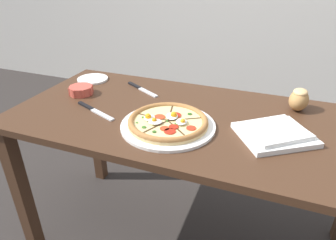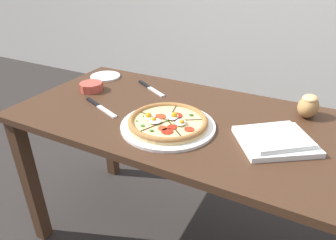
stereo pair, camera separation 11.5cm
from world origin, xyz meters
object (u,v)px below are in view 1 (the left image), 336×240
Objects in this scene: napkin_folded at (275,133)px; knife_main at (95,111)px; dining_table at (195,139)px; bread_piece_near at (299,99)px; pizza at (168,123)px; ramekin_bowl at (81,90)px; side_saucer at (93,79)px; knife_spare at (142,89)px.

napkin_folded is 1.41× the size of knife_main.
dining_table is 0.48m from bread_piece_near.
bread_piece_near is (0.47, 0.34, 0.03)m from pizza.
bread_piece_near is at bearing 74.36° from napkin_folded.
ramekin_bowl is 0.20m from side_saucer.
dining_table is at bearing -19.10° from side_saucer.
knife_main is 1.42× the size of side_saucer.
ramekin_bowl reaches higher than dining_table.
napkin_folded is at bearing -15.69° from side_saucer.
pizza is 0.66m from side_saucer.
bread_piece_near reaches higher than knife_main.
bread_piece_near is at bearing 32.37° from knife_spare.
knife_spare is at bearing -176.94° from bread_piece_near.
ramekin_bowl is at bearing 162.32° from knife_main.
bread_piece_near is 0.56× the size of knife_spare.
pizza reaches higher than side_saucer.
pizza reaches higher than knife_spare.
side_saucer is (-0.57, 0.34, -0.01)m from pizza.
napkin_folded is 1.54× the size of knife_spare.
knife_main is (-0.42, -0.10, 0.11)m from dining_table.
ramekin_bowl is (-0.51, 0.15, 0.00)m from pizza.
bread_piece_near is (0.98, 0.19, 0.03)m from ramekin_bowl.
pizza reaches higher than napkin_folded.
pizza is 1.59× the size of knife_main.
ramekin_bowl is 0.55× the size of knife_spare.
napkin_folded is (0.39, 0.07, -0.00)m from pizza.
side_saucer is (-0.06, 0.19, -0.02)m from ramekin_bowl.
napkin_folded is at bearing 9.82° from pizza.
knife_main is at bearing -157.88° from bread_piece_near.
napkin_folded reaches higher than dining_table.
dining_table is 4.24× the size of pizza.
side_saucer is at bearing 149.25° from pizza.
side_saucer is at bearing -156.75° from knife_spare.
ramekin_bowl is at bearing -119.22° from knife_spare.
knife_spare is (-0.34, 0.19, 0.11)m from dining_table.
side_saucer is (-0.22, 0.32, 0.00)m from knife_main.
bread_piece_near is at bearing 0.33° from side_saucer.
napkin_folded is at bearing -105.64° from bread_piece_near.
napkin_folded is 0.74m from knife_main.
knife_main is 1.09× the size of knife_spare.
napkin_folded is 2.01× the size of side_saucer.
dining_table is 0.45m from knife_main.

